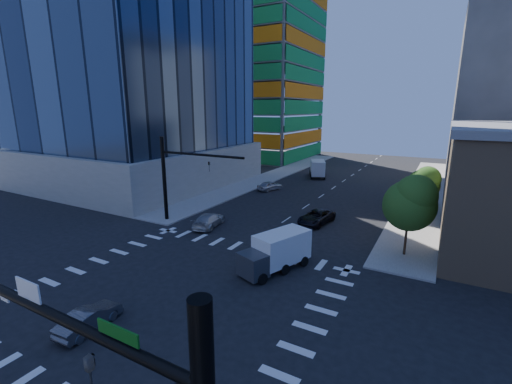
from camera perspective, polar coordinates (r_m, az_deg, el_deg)
The scene contains 14 objects.
ground at distance 24.16m, azimuth -13.35°, elevation -16.36°, with size 160.00×160.00×0.00m, color black.
road_markings at distance 24.15m, azimuth -13.35°, elevation -16.35°, with size 20.00×20.00×0.01m, color silver.
sidewalk_ne at distance 56.46m, azimuth 26.24°, elevation 0.14°, with size 5.00×60.00×0.15m, color gray.
sidewalk_nw at distance 62.56m, azimuth 2.83°, elevation 2.75°, with size 5.00×60.00×0.15m, color gray.
construction_building at distance 88.66m, azimuth 0.46°, elevation 21.93°, with size 25.16×34.50×70.60m.
signal_mast_nw at distance 36.79m, azimuth -13.43°, elevation 3.22°, with size 10.20×0.40×9.00m.
tree_south at distance 30.02m, azimuth 24.47°, elevation -1.56°, with size 4.16×4.16×6.82m.
tree_north at distance 41.86m, azimuth 26.25°, elevation 1.31°, with size 3.54×3.52×5.78m.
car_nb_far at distance 37.10m, azimuth 10.02°, elevation -4.13°, with size 2.39×5.18×1.44m, color black.
car_sb_near at distance 35.93m, azimuth -7.88°, elevation -4.68°, with size 1.96×4.83×1.40m, color #BDBDBD.
car_sb_mid at distance 51.38m, azimuth 2.33°, elevation 1.06°, with size 1.67×4.15×1.42m, color #BBBCC3.
car_sb_cross at distance 22.27m, azimuth -26.04°, elevation -18.42°, with size 1.32×3.79×1.25m, color #4D4D52.
box_truck_near at distance 26.16m, azimuth 2.95°, elevation -10.46°, with size 4.03×5.85×2.83m.
box_truck_far at distance 62.56m, azimuth 10.18°, elevation 3.75°, with size 4.52×6.34×3.06m.
Camera 1 is at (14.51, -15.16, 11.96)m, focal length 24.00 mm.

